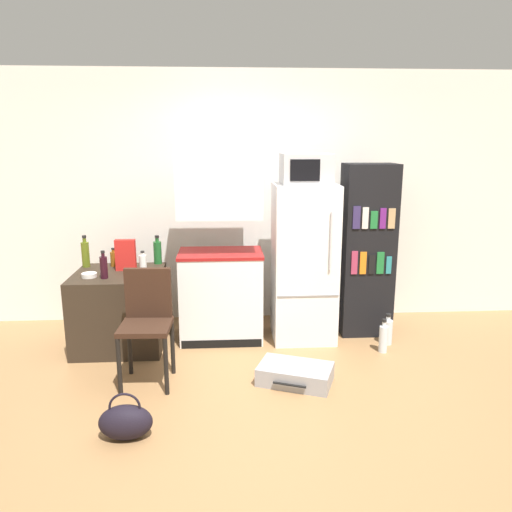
# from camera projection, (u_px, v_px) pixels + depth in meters

# --- Properties ---
(ground_plane) EXTENTS (24.00, 24.00, 0.00)m
(ground_plane) POSITION_uv_depth(u_px,v_px,m) (261.00, 404.00, 3.79)
(ground_plane) COLOR olive
(wall_back) EXTENTS (6.40, 0.10, 2.67)m
(wall_back) POSITION_uv_depth(u_px,v_px,m) (267.00, 198.00, 5.43)
(wall_back) COLOR white
(wall_back) RESTS_ON ground_plane
(side_table) EXTENTS (0.82, 0.78, 0.73)m
(side_table) POSITION_uv_depth(u_px,v_px,m) (120.00, 309.00, 4.80)
(side_table) COLOR #2D2319
(side_table) RESTS_ON ground_plane
(kitchen_hutch) EXTENTS (0.82, 0.53, 1.88)m
(kitchen_hutch) POSITION_uv_depth(u_px,v_px,m) (221.00, 254.00, 4.87)
(kitchen_hutch) COLOR white
(kitchen_hutch) RESTS_ON ground_plane
(refrigerator) EXTENTS (0.61, 0.60, 1.55)m
(refrigerator) POSITION_uv_depth(u_px,v_px,m) (304.00, 263.00, 4.91)
(refrigerator) COLOR white
(refrigerator) RESTS_ON ground_plane
(microwave) EXTENTS (0.47, 0.43, 0.29)m
(microwave) POSITION_uv_depth(u_px,v_px,m) (306.00, 169.00, 4.70)
(microwave) COLOR #B7B7BC
(microwave) RESTS_ON refrigerator
(bookshelf) EXTENTS (0.51, 0.38, 1.73)m
(bookshelf) POSITION_uv_depth(u_px,v_px,m) (367.00, 250.00, 5.03)
(bookshelf) COLOR black
(bookshelf) RESTS_ON ground_plane
(bottle_green_tall) EXTENTS (0.08, 0.08, 0.29)m
(bottle_green_tall) POSITION_uv_depth(u_px,v_px,m) (158.00, 252.00, 5.04)
(bottle_green_tall) COLOR #1E6028
(bottle_green_tall) RESTS_ON side_table
(bottle_olive_oil) EXTENTS (0.08, 0.08, 0.32)m
(bottle_olive_oil) POSITION_uv_depth(u_px,v_px,m) (85.00, 254.00, 4.90)
(bottle_olive_oil) COLOR #566619
(bottle_olive_oil) RESTS_ON side_table
(bottle_amber_beer) EXTENTS (0.06, 0.06, 0.19)m
(bottle_amber_beer) POSITION_uv_depth(u_px,v_px,m) (114.00, 259.00, 4.94)
(bottle_amber_beer) COLOR brown
(bottle_amber_beer) RESTS_ON side_table
(bottle_wine_dark) EXTENTS (0.07, 0.07, 0.26)m
(bottle_wine_dark) POSITION_uv_depth(u_px,v_px,m) (104.00, 267.00, 4.50)
(bottle_wine_dark) COLOR black
(bottle_wine_dark) RESTS_ON side_table
(bottle_milk_white) EXTENTS (0.07, 0.07, 0.19)m
(bottle_milk_white) POSITION_uv_depth(u_px,v_px,m) (143.00, 262.00, 4.78)
(bottle_milk_white) COLOR white
(bottle_milk_white) RESTS_ON side_table
(bowl) EXTENTS (0.14, 0.14, 0.04)m
(bowl) POSITION_uv_depth(u_px,v_px,m) (89.00, 275.00, 4.56)
(bowl) COLOR silver
(bowl) RESTS_ON side_table
(cereal_box) EXTENTS (0.19, 0.07, 0.30)m
(cereal_box) POSITION_uv_depth(u_px,v_px,m) (126.00, 255.00, 4.78)
(cereal_box) COLOR red
(cereal_box) RESTS_ON side_table
(chair) EXTENTS (0.42, 0.42, 0.93)m
(chair) POSITION_uv_depth(u_px,v_px,m) (147.00, 315.00, 4.07)
(chair) COLOR black
(chair) RESTS_ON ground_plane
(suitcase_large_flat) EXTENTS (0.68, 0.55, 0.15)m
(suitcase_large_flat) POSITION_uv_depth(u_px,v_px,m) (295.00, 374.00, 4.11)
(suitcase_large_flat) COLOR #99999E
(suitcase_large_flat) RESTS_ON ground_plane
(handbag) EXTENTS (0.36, 0.20, 0.33)m
(handbag) POSITION_uv_depth(u_px,v_px,m) (126.00, 422.00, 3.33)
(handbag) COLOR black
(handbag) RESTS_ON ground_plane
(water_bottle_front) EXTENTS (0.08, 0.08, 0.33)m
(water_bottle_front) POSITION_uv_depth(u_px,v_px,m) (383.00, 338.00, 4.69)
(water_bottle_front) COLOR silver
(water_bottle_front) RESTS_ON ground_plane
(water_bottle_middle) EXTENTS (0.10, 0.10, 0.31)m
(water_bottle_middle) POSITION_uv_depth(u_px,v_px,m) (387.00, 331.00, 4.88)
(water_bottle_middle) COLOR silver
(water_bottle_middle) RESTS_ON ground_plane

